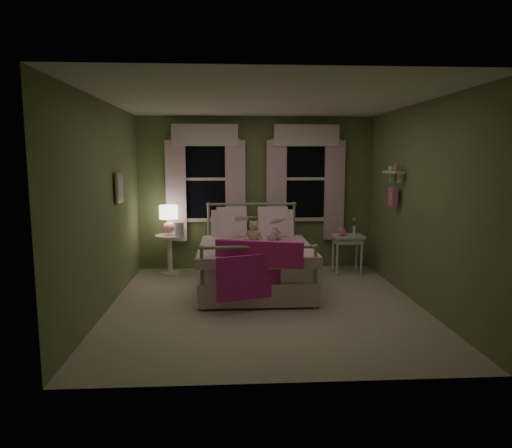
{
  "coord_description": "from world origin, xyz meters",
  "views": [
    {
      "loc": [
        -0.45,
        -5.72,
        1.88
      ],
      "look_at": [
        -0.09,
        0.47,
        1.0
      ],
      "focal_mm": 32.0,
      "sensor_mm": 36.0,
      "label": 1
    }
  ],
  "objects": [
    {
      "name": "room_shell",
      "position": [
        0.0,
        0.0,
        1.3
      ],
      "size": [
        4.2,
        4.2,
        4.2
      ],
      "color": "beige",
      "rests_on": "ground"
    },
    {
      "name": "table_lamp",
      "position": [
        -1.44,
        1.73,
        0.95
      ],
      "size": [
        0.3,
        0.3,
        0.47
      ],
      "color": "pink",
      "rests_on": "nightstand_left"
    },
    {
      "name": "teddy_bear",
      "position": [
        -0.09,
        1.08,
        0.79
      ],
      "size": [
        0.23,
        0.19,
        0.32
      ],
      "color": "tan",
      "rests_on": "bed"
    },
    {
      "name": "nightstand_left",
      "position": [
        -1.44,
        1.73,
        0.42
      ],
      "size": [
        0.46,
        0.46,
        0.65
      ],
      "color": "white",
      "rests_on": "ground"
    },
    {
      "name": "book_left",
      "position": [
        -0.37,
        0.99,
        0.96
      ],
      "size": [
        0.2,
        0.12,
        0.26
      ],
      "primitive_type": "imported",
      "rotation": [
        1.22,
        0.0,
        0.03
      ],
      "color": "beige",
      "rests_on": "child_left"
    },
    {
      "name": "framed_picture",
      "position": [
        -1.95,
        0.6,
        1.5
      ],
      "size": [
        0.03,
        0.32,
        0.42
      ],
      "color": "beige",
      "rests_on": "room_shell"
    },
    {
      "name": "book_nightstand",
      "position": [
        -1.34,
        1.65,
        0.66
      ],
      "size": [
        0.23,
        0.27,
        0.02
      ],
      "primitive_type": "imported",
      "rotation": [
        0.0,
        0.0,
        -0.37
      ],
      "color": "beige",
      "rests_on": "nightstand_left"
    },
    {
      "name": "bed",
      "position": [
        -0.09,
        0.82,
        0.38
      ],
      "size": [
        1.58,
        2.04,
        1.18
      ],
      "color": "white",
      "rests_on": "ground"
    },
    {
      "name": "window_right",
      "position": [
        0.85,
        2.03,
        1.62
      ],
      "size": [
        1.34,
        0.13,
        1.96
      ],
      "color": "black",
      "rests_on": "room_shell"
    },
    {
      "name": "pink_toy",
      "position": [
        1.38,
        1.56,
        0.71
      ],
      "size": [
        0.14,
        0.18,
        0.14
      ],
      "color": "pink",
      "rests_on": "nightstand_right"
    },
    {
      "name": "child_right",
      "position": [
        0.19,
        1.24,
        0.96
      ],
      "size": [
        0.4,
        0.32,
        0.79
      ],
      "primitive_type": "imported",
      "rotation": [
        0.0,
        0.0,
        3.09
      ],
      "color": "#F7D1DD",
      "rests_on": "bed"
    },
    {
      "name": "bud_vase",
      "position": [
        1.6,
        1.61,
        0.79
      ],
      "size": [
        0.06,
        0.06,
        0.28
      ],
      "color": "white",
      "rests_on": "nightstand_right"
    },
    {
      "name": "nightstand_right",
      "position": [
        1.48,
        1.56,
        0.55
      ],
      "size": [
        0.5,
        0.4,
        0.64
      ],
      "color": "white",
      "rests_on": "ground"
    },
    {
      "name": "pink_throw",
      "position": [
        -0.09,
        -0.21,
        0.61
      ],
      "size": [
        1.09,
        0.45,
        0.71
      ],
      "color": "#E42C99",
      "rests_on": "bed"
    },
    {
      "name": "book_right",
      "position": [
        0.19,
        0.99,
        0.92
      ],
      "size": [
        0.22,
        0.18,
        0.26
      ],
      "primitive_type": "imported",
      "rotation": [
        1.22,
        0.0,
        0.39
      ],
      "color": "beige",
      "rests_on": "child_right"
    },
    {
      "name": "wall_shelf",
      "position": [
        1.9,
        0.7,
        1.52
      ],
      "size": [
        0.15,
        0.5,
        0.6
      ],
      "color": "white",
      "rests_on": "room_shell"
    },
    {
      "name": "child_left",
      "position": [
        -0.37,
        1.24,
        0.93
      ],
      "size": [
        0.3,
        0.23,
        0.72
      ],
      "primitive_type": "imported",
      "rotation": [
        0.0,
        0.0,
        3.4
      ],
      "color": "#F7D1DD",
      "rests_on": "bed"
    },
    {
      "name": "window_left",
      "position": [
        -0.85,
        2.03,
        1.62
      ],
      "size": [
        1.34,
        0.13,
        1.96
      ],
      "color": "black",
      "rests_on": "room_shell"
    }
  ]
}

